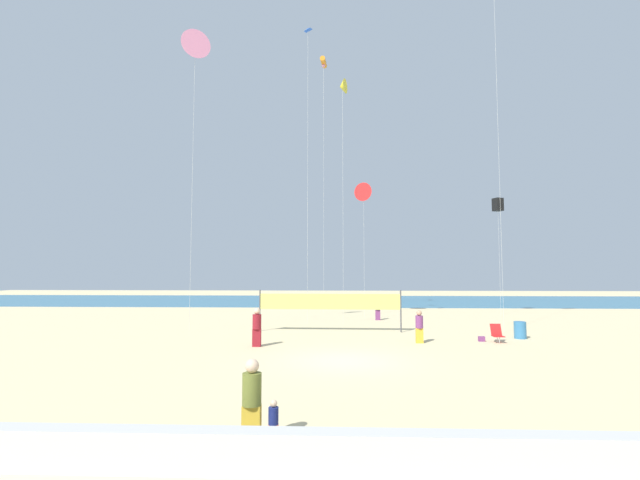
{
  "coord_description": "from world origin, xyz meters",
  "views": [
    {
      "loc": [
        -0.27,
        -17.21,
        3.52
      ],
      "look_at": [
        -1.24,
        6.84,
        5.23
      ],
      "focal_mm": 24.27,
      "sensor_mm": 36.0,
      "label": 1
    }
  ],
  "objects_px": {
    "folding_beach_chair": "(497,333)",
    "kite_red_delta": "(364,192)",
    "kite_blue_diamond": "(308,40)",
    "trash_barrel": "(520,330)",
    "kite_black_box": "(498,205)",
    "beachgoer_plum_shirt": "(419,325)",
    "kite_yellow_delta": "(343,87)",
    "volleyball_net": "(330,303)",
    "toddler_figure": "(273,421)",
    "beachgoer_maroon_shirt": "(257,326)",
    "beachgoer_charcoal_shirt": "(378,308)",
    "beach_handbag": "(482,339)",
    "mother_figure": "(252,398)",
    "kite_pink_delta": "(195,45)",
    "kite_orange_tube": "(324,64)"
  },
  "relations": [
    {
      "from": "beach_handbag",
      "to": "kite_pink_delta",
      "type": "height_order",
      "value": "kite_pink_delta"
    },
    {
      "from": "folding_beach_chair",
      "to": "kite_red_delta",
      "type": "height_order",
      "value": "kite_red_delta"
    },
    {
      "from": "kite_yellow_delta",
      "to": "kite_blue_diamond",
      "type": "bearing_deg",
      "value": -177.8
    },
    {
      "from": "toddler_figure",
      "to": "kite_black_box",
      "type": "distance_m",
      "value": 31.08
    },
    {
      "from": "toddler_figure",
      "to": "mother_figure",
      "type": "bearing_deg",
      "value": 149.22
    },
    {
      "from": "beachgoer_charcoal_shirt",
      "to": "kite_orange_tube",
      "type": "distance_m",
      "value": 21.64
    },
    {
      "from": "mother_figure",
      "to": "kite_yellow_delta",
      "type": "height_order",
      "value": "kite_yellow_delta"
    },
    {
      "from": "beach_handbag",
      "to": "kite_yellow_delta",
      "type": "relative_size",
      "value": 0.02
    },
    {
      "from": "beachgoer_plum_shirt",
      "to": "kite_black_box",
      "type": "relative_size",
      "value": 0.17
    },
    {
      "from": "kite_yellow_delta",
      "to": "beach_handbag",
      "type": "bearing_deg",
      "value": -46.6
    },
    {
      "from": "beachgoer_charcoal_shirt",
      "to": "beach_handbag",
      "type": "bearing_deg",
      "value": -76.8
    },
    {
      "from": "beachgoer_maroon_shirt",
      "to": "kite_black_box",
      "type": "distance_m",
      "value": 23.84
    },
    {
      "from": "kite_blue_diamond",
      "to": "trash_barrel",
      "type": "bearing_deg",
      "value": -27.69
    },
    {
      "from": "mother_figure",
      "to": "trash_barrel",
      "type": "relative_size",
      "value": 1.96
    },
    {
      "from": "mother_figure",
      "to": "volleyball_net",
      "type": "relative_size",
      "value": 0.21
    },
    {
      "from": "kite_black_box",
      "to": "trash_barrel",
      "type": "bearing_deg",
      "value": -106.17
    },
    {
      "from": "beachgoer_charcoal_shirt",
      "to": "beach_handbag",
      "type": "height_order",
      "value": "beachgoer_charcoal_shirt"
    },
    {
      "from": "kite_orange_tube",
      "to": "beachgoer_plum_shirt",
      "type": "bearing_deg",
      "value": -70.83
    },
    {
      "from": "beachgoer_plum_shirt",
      "to": "kite_red_delta",
      "type": "xyz_separation_m",
      "value": [
        -1.91,
        12.4,
        8.87
      ]
    },
    {
      "from": "beachgoer_plum_shirt",
      "to": "trash_barrel",
      "type": "bearing_deg",
      "value": -139.07
    },
    {
      "from": "mother_figure",
      "to": "trash_barrel",
      "type": "xyz_separation_m",
      "value": [
        11.25,
        14.2,
        -0.48
      ]
    },
    {
      "from": "beachgoer_maroon_shirt",
      "to": "folding_beach_chair",
      "type": "height_order",
      "value": "beachgoer_maroon_shirt"
    },
    {
      "from": "beachgoer_maroon_shirt",
      "to": "volleyball_net",
      "type": "bearing_deg",
      "value": -108.14
    },
    {
      "from": "trash_barrel",
      "to": "beachgoer_maroon_shirt",
      "type": "bearing_deg",
      "value": -167.57
    },
    {
      "from": "toddler_figure",
      "to": "beach_handbag",
      "type": "distance_m",
      "value": 15.69
    },
    {
      "from": "beachgoer_charcoal_shirt",
      "to": "folding_beach_chair",
      "type": "bearing_deg",
      "value": -74.15
    },
    {
      "from": "beach_handbag",
      "to": "toddler_figure",
      "type": "bearing_deg",
      "value": -122.74
    },
    {
      "from": "kite_yellow_delta",
      "to": "kite_blue_diamond",
      "type": "distance_m",
      "value": 4.21
    },
    {
      "from": "trash_barrel",
      "to": "kite_black_box",
      "type": "distance_m",
      "value": 15.13
    },
    {
      "from": "kite_pink_delta",
      "to": "kite_blue_diamond",
      "type": "distance_m",
      "value": 8.45
    },
    {
      "from": "kite_blue_diamond",
      "to": "beachgoer_charcoal_shirt",
      "type": "bearing_deg",
      "value": 23.23
    },
    {
      "from": "trash_barrel",
      "to": "beachgoer_charcoal_shirt",
      "type": "bearing_deg",
      "value": 128.97
    },
    {
      "from": "volleyball_net",
      "to": "kite_blue_diamond",
      "type": "relative_size",
      "value": 0.4
    },
    {
      "from": "toddler_figure",
      "to": "beachgoer_charcoal_shirt",
      "type": "relative_size",
      "value": 0.58
    },
    {
      "from": "volleyball_net",
      "to": "kite_yellow_delta",
      "type": "relative_size",
      "value": 0.49
    },
    {
      "from": "beachgoer_plum_shirt",
      "to": "kite_black_box",
      "type": "height_order",
      "value": "kite_black_box"
    },
    {
      "from": "toddler_figure",
      "to": "beachgoer_plum_shirt",
      "type": "relative_size",
      "value": 0.57
    },
    {
      "from": "volleyball_net",
      "to": "kite_red_delta",
      "type": "bearing_deg",
      "value": 73.53
    },
    {
      "from": "mother_figure",
      "to": "kite_yellow_delta",
      "type": "relative_size",
      "value": 0.1
    },
    {
      "from": "beach_handbag",
      "to": "kite_black_box",
      "type": "distance_m",
      "value": 16.78
    },
    {
      "from": "kite_pink_delta",
      "to": "toddler_figure",
      "type": "bearing_deg",
      "value": -65.35
    },
    {
      "from": "kite_red_delta",
      "to": "kite_black_box",
      "type": "height_order",
      "value": "kite_red_delta"
    },
    {
      "from": "kite_yellow_delta",
      "to": "kite_pink_delta",
      "type": "xyz_separation_m",
      "value": [
        -8.8,
        -4.89,
        0.58
      ]
    },
    {
      "from": "beachgoer_plum_shirt",
      "to": "beachgoer_charcoal_shirt",
      "type": "height_order",
      "value": "beachgoer_plum_shirt"
    },
    {
      "from": "beachgoer_maroon_shirt",
      "to": "kite_pink_delta",
      "type": "height_order",
      "value": "kite_pink_delta"
    },
    {
      "from": "kite_pink_delta",
      "to": "kite_red_delta",
      "type": "bearing_deg",
      "value": 42.16
    },
    {
      "from": "kite_red_delta",
      "to": "kite_black_box",
      "type": "bearing_deg",
      "value": 6.85
    },
    {
      "from": "kite_blue_diamond",
      "to": "toddler_figure",
      "type": "bearing_deg",
      "value": -87.89
    },
    {
      "from": "mother_figure",
      "to": "beachgoer_maroon_shirt",
      "type": "height_order",
      "value": "beachgoer_maroon_shirt"
    },
    {
      "from": "trash_barrel",
      "to": "beach_handbag",
      "type": "xyz_separation_m",
      "value": [
        -2.32,
        -1.02,
        -0.31
      ]
    }
  ]
}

